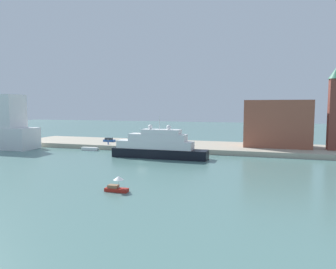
# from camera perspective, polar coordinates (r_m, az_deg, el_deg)

# --- Properties ---
(ground) EXTENTS (400.00, 400.00, 0.00)m
(ground) POSITION_cam_1_polar(r_m,az_deg,el_deg) (79.11, -4.76, -4.92)
(ground) COLOR slate
(quay_dock) EXTENTS (110.00, 22.38, 1.43)m
(quay_dock) POSITION_cam_1_polar(r_m,az_deg,el_deg) (104.42, 0.84, -2.04)
(quay_dock) COLOR #ADA38E
(quay_dock) RESTS_ON ground
(large_yacht) EXTENTS (25.96, 4.78, 11.23)m
(large_yacht) POSITION_cam_1_polar(r_m,az_deg,el_deg) (83.85, -1.85, -2.18)
(large_yacht) COLOR black
(large_yacht) RESTS_ON ground
(small_motorboat) EXTENTS (3.84, 1.72, 2.58)m
(small_motorboat) POSITION_cam_1_polar(r_m,az_deg,el_deg) (52.13, -9.33, -9.16)
(small_motorboat) COLOR #B22319
(small_motorboat) RESTS_ON ground
(work_barge) EXTENTS (5.35, 1.41, 0.99)m
(work_barge) POSITION_cam_1_polar(r_m,az_deg,el_deg) (101.14, -14.04, -2.56)
(work_barge) COLOR silver
(work_barge) RESTS_ON ground
(harbor_building) EXTENTS (19.36, 10.65, 14.24)m
(harbor_building) POSITION_cam_1_polar(r_m,az_deg,el_deg) (101.52, 19.24, 1.90)
(harbor_building) COLOR #93513D
(harbor_building) RESTS_ON quay_dock
(bell_tower) EXTENTS (4.34, 4.34, 23.41)m
(bell_tower) POSITION_cam_1_polar(r_m,az_deg,el_deg) (100.07, 28.14, 4.68)
(bell_tower) COLOR brown
(bell_tower) RESTS_ON quay_dock
(parked_car) EXTENTS (4.06, 1.74, 1.38)m
(parked_car) POSITION_cam_1_polar(r_m,az_deg,el_deg) (111.71, -10.67, -0.99)
(parked_car) COLOR #1E4C99
(parked_car) RESTS_ON quay_dock
(person_figure) EXTENTS (0.36, 0.36, 1.64)m
(person_figure) POSITION_cam_1_polar(r_m,az_deg,el_deg) (103.52, -10.84, -1.38)
(person_figure) COLOR #334C8C
(person_figure) RESTS_ON quay_dock
(mooring_bollard) EXTENTS (0.37, 0.37, 0.77)m
(mooring_bollard) POSITION_cam_1_polar(r_m,az_deg,el_deg) (94.48, 0.59, -2.14)
(mooring_bollard) COLOR black
(mooring_bollard) RESTS_ON quay_dock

